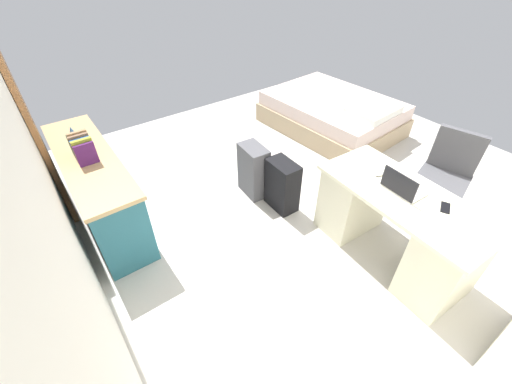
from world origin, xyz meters
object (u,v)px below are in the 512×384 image
object	(u,v)px
credenza	(98,188)
suitcase_black	(282,185)
office_chair	(442,182)
laptop	(402,187)
suitcase_spare_grey	(254,171)
figurine_small	(72,132)
desk	(395,225)
cell_phone_near_laptop	(445,208)
bed	(332,114)
computer_mouse	(379,173)

from	to	relation	value
credenza	suitcase_black	size ratio (longest dim) A/B	3.13
office_chair	laptop	world-z (taller)	laptop
suitcase_spare_grey	laptop	distance (m)	1.60
credenza	figurine_small	xyz separation A→B (m)	(0.45, 0.00, 0.44)
suitcase_spare_grey	figurine_small	distance (m)	1.92
suitcase_spare_grey	laptop	size ratio (longest dim) A/B	1.90
office_chair	suitcase_black	distance (m)	1.63
desk	suitcase_black	xyz separation A→B (m)	(1.13, 0.36, -0.10)
office_chair	suitcase_black	size ratio (longest dim) A/B	1.63
credenza	suitcase_spare_grey	bearing A→B (deg)	-110.98
desk	cell_phone_near_laptop	bearing A→B (deg)	-160.43
bed	computer_mouse	world-z (taller)	computer_mouse
credenza	suitcase_black	xyz separation A→B (m)	(-0.97, -1.62, -0.10)
suitcase_spare_grey	laptop	world-z (taller)	laptop
office_chair	suitcase_black	bearing A→B (deg)	50.11
bed	suitcase_black	distance (m)	2.02
desk	bed	size ratio (longest dim) A/B	0.74
office_chair	cell_phone_near_laptop	size ratio (longest dim) A/B	6.91
desk	suitcase_spare_grey	bearing A→B (deg)	16.84
cell_phone_near_laptop	bed	bearing A→B (deg)	-55.91
laptop	cell_phone_near_laptop	distance (m)	0.35
office_chair	credenza	distance (m)	3.50
laptop	figurine_small	bearing A→B (deg)	38.22
suitcase_spare_grey	cell_phone_near_laptop	bearing A→B (deg)	-158.43
desk	credenza	xyz separation A→B (m)	(2.09, 1.98, 0.00)
computer_mouse	office_chair	bearing A→B (deg)	-101.67
office_chair	suitcase_spare_grey	distance (m)	1.97
computer_mouse	laptop	bearing A→B (deg)	170.98
office_chair	cell_phone_near_laptop	xyz separation A→B (m)	(-0.36, 0.79, 0.33)
office_chair	credenza	world-z (taller)	office_chair
desk	computer_mouse	world-z (taller)	computer_mouse
office_chair	figurine_small	size ratio (longest dim) A/B	8.55
laptop	cell_phone_near_laptop	xyz separation A→B (m)	(-0.33, -0.11, -0.04)
bed	suitcase_black	bearing A→B (deg)	118.08
bed	suitcase_spare_grey	distance (m)	1.97
desk	computer_mouse	distance (m)	0.48
desk	figurine_small	bearing A→B (deg)	37.83
bed	figurine_small	size ratio (longest dim) A/B	18.10
desk	bed	bearing A→B (deg)	-34.47
suitcase_black	cell_phone_near_laptop	xyz separation A→B (m)	(-1.41, -0.45, 0.46)
desk	bed	xyz separation A→B (m)	(2.08, -1.43, -0.15)
figurine_small	suitcase_spare_grey	bearing A→B (deg)	-124.26
cell_phone_near_laptop	figurine_small	world-z (taller)	figurine_small
laptop	credenza	bearing A→B (deg)	43.88
office_chair	cell_phone_near_laptop	distance (m)	0.93
suitcase_spare_grey	cell_phone_near_laptop	world-z (taller)	cell_phone_near_laptop
figurine_small	desk	bearing A→B (deg)	-142.17
credenza	figurine_small	size ratio (longest dim) A/B	16.36
desk	suitcase_spare_grey	world-z (taller)	desk
bed	laptop	bearing A→B (deg)	144.62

